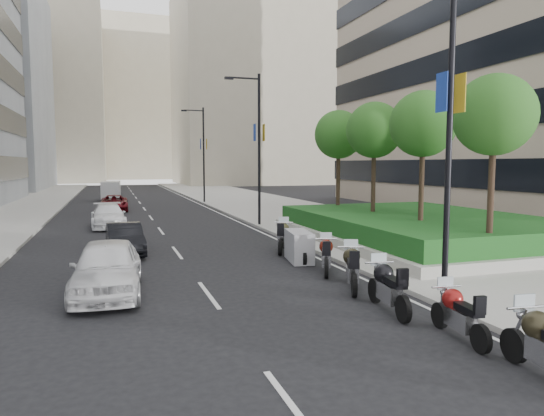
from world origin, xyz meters
name	(u,v)px	position (x,y,z in m)	size (l,w,h in m)	color
ground	(310,335)	(0.00, 0.00, 0.00)	(160.00, 160.00, 0.00)	black
sidewalk_right	(271,206)	(9.00, 30.00, 0.07)	(10.00, 100.00, 0.15)	#9E9B93
lane_edge	(210,209)	(3.70, 30.00, 0.01)	(0.12, 100.00, 0.01)	silver
lane_centre	(146,211)	(-1.50, 30.00, 0.01)	(0.12, 100.00, 0.01)	silver
building_cream_right	(253,88)	(22.00, 80.00, 18.00)	(28.00, 24.00, 36.00)	#B7AD93
building_cream_left	(36,98)	(-18.00, 100.00, 17.00)	(26.00, 24.00, 34.00)	#B7AD93
building_cream_centre	(134,103)	(2.00, 120.00, 19.00)	(30.00, 24.00, 38.00)	#B7AD93
planter	(421,235)	(10.00, 10.00, 0.35)	(10.00, 14.00, 0.40)	#A4A298
hedge	(422,223)	(10.00, 10.00, 0.95)	(9.40, 13.40, 0.80)	#16501D
tree_0	(494,116)	(8.50, 4.00, 5.42)	(2.80, 2.80, 6.30)	#332319
tree_1	(423,124)	(8.50, 8.00, 5.42)	(2.80, 2.80, 6.30)	#332319
tree_2	(374,131)	(8.50, 12.00, 5.42)	(2.80, 2.80, 6.30)	#332319
tree_3	(339,135)	(8.50, 16.00, 5.42)	(2.80, 2.80, 6.30)	#332319
lamp_post_0	(445,114)	(4.14, 1.00, 5.07)	(2.34, 0.45, 9.00)	black
lamp_post_1	(257,142)	(4.14, 18.00, 5.07)	(2.34, 0.45, 9.00)	black
lamp_post_2	(202,150)	(4.14, 36.00, 5.07)	(2.34, 0.45, 9.00)	black
motorcycle_1	(458,313)	(2.93, -1.22, 0.56)	(0.71, 2.12, 1.06)	black
motorcycle_2	(388,287)	(2.54, 0.97, 0.64)	(0.80, 2.40, 1.19)	black
motorcycle_3	(352,268)	(2.74, 3.28, 0.65)	(1.17, 2.28, 1.21)	black
motorcycle_4	(326,255)	(2.93, 5.53, 0.60)	(1.10, 2.12, 1.13)	black
motorcycle_5	(299,246)	(2.74, 7.59, 0.59)	(1.08, 2.05, 1.18)	black
motorcycle_6	(283,236)	(2.85, 9.82, 0.65)	(1.22, 2.28, 1.22)	black
car_a	(107,267)	(-4.26, 4.96, 0.79)	(1.88, 4.66, 1.59)	silver
car_b	(125,239)	(-3.61, 11.32, 0.64)	(1.36, 3.90, 1.29)	black
car_c	(108,216)	(-4.29, 20.58, 0.68)	(1.92, 4.72, 1.37)	silver
car_d	(114,203)	(-3.90, 30.75, 0.64)	(2.11, 4.58, 1.27)	maroon
delivery_van	(111,192)	(-4.09, 42.62, 0.91)	(1.97, 4.71, 1.95)	#BDBCBF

